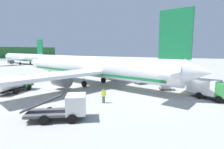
% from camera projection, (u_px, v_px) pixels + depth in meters
% --- Properties ---
extents(airliner_foreground, '(34.41, 41.34, 11.90)m').
position_uv_depth(airliner_foreground, '(91.00, 67.00, 34.02)').
color(airliner_foreground, white).
rests_on(airliner_foreground, ground).
extents(airliner_mid_apron, '(30.26, 36.35, 10.47)m').
position_uv_depth(airliner_mid_apron, '(24.00, 58.00, 79.94)').
color(airliner_mid_apron, silver).
rests_on(airliner_mid_apron, ground).
extents(service_truck_fuel, '(4.84, 5.86, 2.52)m').
position_uv_depth(service_truck_fuel, '(67.00, 107.00, 17.04)').
color(service_truck_fuel, white).
rests_on(service_truck_fuel, ground).
extents(service_truck_baggage, '(4.28, 6.70, 2.40)m').
position_uv_depth(service_truck_baggage, '(178.00, 73.00, 40.30)').
color(service_truck_baggage, '#2659A5').
rests_on(service_truck_baggage, ground).
extents(service_truck_catering, '(4.56, 6.05, 2.65)m').
position_uv_depth(service_truck_catering, '(210.00, 88.00, 24.13)').
color(service_truck_catering, '#338C3F').
rests_on(service_truck_catering, ground).
extents(service_truck_pushback, '(6.38, 3.09, 2.40)m').
position_uv_depth(service_truck_pushback, '(15.00, 83.00, 27.95)').
color(service_truck_pushback, '#338C3F').
rests_on(service_truck_pushback, ground).
extents(cargo_container_near, '(2.46, 2.46, 2.08)m').
position_uv_depth(cargo_container_near, '(139.00, 76.00, 37.98)').
color(cargo_container_near, '#333338').
rests_on(cargo_container_near, ground).
extents(cargo_container_mid, '(2.19, 2.19, 1.94)m').
position_uv_depth(cargo_container_mid, '(165.00, 84.00, 29.54)').
color(cargo_container_mid, '#333338').
rests_on(cargo_container_mid, ground).
extents(cargo_container_far, '(2.38, 2.38, 1.96)m').
position_uv_depth(cargo_container_far, '(140.00, 79.00, 34.65)').
color(cargo_container_far, '#333338').
rests_on(cargo_container_far, ground).
extents(crew_loader_left, '(0.28, 0.63, 1.78)m').
position_uv_depth(crew_loader_left, '(104.00, 95.00, 22.27)').
color(crew_loader_left, '#191E33').
rests_on(crew_loader_left, ground).
extents(apron_guide_line, '(0.30, 60.00, 0.01)m').
position_uv_depth(apron_guide_line, '(111.00, 86.00, 32.54)').
color(apron_guide_line, yellow).
rests_on(apron_guide_line, ground).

